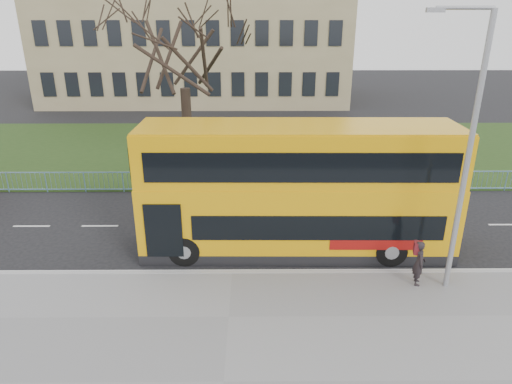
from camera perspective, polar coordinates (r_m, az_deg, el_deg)
ground at (r=17.96m, az=-2.78°, el=-7.68°), size 120.00×120.00×0.00m
pavement at (r=12.48m, az=-4.06°, el=-22.77°), size 80.00×10.50×0.12m
kerb at (r=16.59m, az=-2.99°, el=-10.09°), size 80.00×0.20×0.14m
grass_verge at (r=31.21m, az=-1.79°, el=5.33°), size 80.00×15.40×0.08m
guard_railing at (r=23.74m, az=-2.21°, el=1.30°), size 40.00×0.12×1.10m
bare_tree at (r=26.10m, az=-8.97°, el=14.66°), size 7.92×7.92×11.31m
civic_building at (r=51.01m, az=-7.32°, el=19.44°), size 30.00×15.00×14.00m
yellow_bus at (r=17.25m, az=5.19°, el=0.67°), size 11.78×2.94×4.92m
pedestrian at (r=16.46m, az=19.73°, el=-8.34°), size 0.50×0.65×1.59m
street_lamp at (r=15.19m, az=24.75°, el=5.01°), size 1.86×0.43×8.81m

